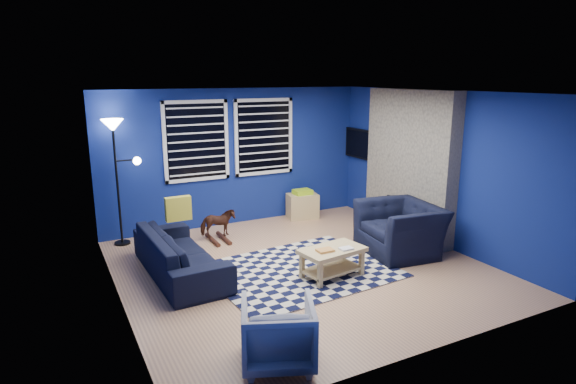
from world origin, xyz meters
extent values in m
plane|color=tan|center=(0.00, 0.00, 0.00)|extent=(5.00, 5.00, 0.00)
plane|color=white|center=(0.00, 0.00, 2.50)|extent=(5.00, 5.00, 0.00)
plane|color=navy|center=(0.00, 2.50, 1.25)|extent=(5.00, 0.00, 5.00)
plane|color=navy|center=(-2.50, 0.00, 1.25)|extent=(0.00, 5.00, 5.00)
plane|color=navy|center=(2.50, 0.00, 1.25)|extent=(0.00, 5.00, 5.00)
cube|color=gray|center=(2.37, 0.50, 1.25)|extent=(0.26, 2.00, 2.50)
cube|color=black|center=(2.23, 0.50, 0.35)|extent=(0.04, 0.70, 0.60)
cube|color=gray|center=(2.10, 0.50, 0.04)|extent=(0.50, 1.20, 0.08)
cube|color=black|center=(-0.75, 2.48, 1.60)|extent=(1.05, 0.02, 1.30)
cube|color=white|center=(-0.75, 2.47, 2.28)|extent=(1.17, 0.05, 0.06)
cube|color=white|center=(-0.75, 2.47, 0.92)|extent=(1.17, 0.05, 0.06)
cube|color=black|center=(0.55, 2.48, 1.60)|extent=(1.05, 0.02, 1.30)
cube|color=white|center=(0.55, 2.47, 2.28)|extent=(1.17, 0.05, 0.06)
cube|color=white|center=(0.55, 2.47, 0.92)|extent=(1.17, 0.05, 0.06)
cube|color=black|center=(2.45, 2.00, 1.40)|extent=(0.06, 1.00, 0.58)
cube|color=black|center=(2.42, 2.00, 1.40)|extent=(0.01, 0.92, 0.50)
cube|color=black|center=(-0.08, -0.10, 0.01)|extent=(2.64, 2.18, 0.02)
imported|color=black|center=(-1.62, 0.57, 0.31)|extent=(2.13, 0.90, 0.61)
imported|color=black|center=(1.67, -0.18, 0.39)|extent=(1.32, 1.19, 0.78)
imported|color=gray|center=(-1.35, -1.98, 0.32)|extent=(0.90, 0.92, 0.64)
imported|color=#4C2918|center=(-0.69, 1.66, 0.31)|extent=(0.37, 0.61, 0.48)
cube|color=tan|center=(0.21, -0.49, 0.39)|extent=(0.94, 0.62, 0.06)
cube|color=tan|center=(0.21, -0.49, 0.12)|extent=(0.85, 0.54, 0.03)
cube|color=#C47E38|center=(0.07, -0.54, 0.43)|extent=(0.24, 0.19, 0.03)
cube|color=silver|center=(0.36, -0.61, 0.43)|extent=(0.20, 0.15, 0.03)
cube|color=tan|center=(-0.16, -0.69, 0.19)|extent=(0.07, 0.07, 0.35)
cube|color=tan|center=(0.58, -0.69, 0.19)|extent=(0.07, 0.07, 0.35)
cube|color=tan|center=(-0.16, -0.30, 0.19)|extent=(0.07, 0.07, 0.35)
cube|color=tan|center=(0.58, -0.30, 0.19)|extent=(0.07, 0.07, 0.35)
cube|color=tan|center=(1.23, 2.19, 0.24)|extent=(0.63, 0.48, 0.48)
cube|color=black|center=(1.23, 2.19, 0.24)|extent=(0.55, 0.43, 0.38)
cube|color=#AFE01A|center=(1.23, 2.19, 0.52)|extent=(0.38, 0.32, 0.09)
cylinder|color=black|center=(-2.15, 2.25, 0.02)|extent=(0.26, 0.26, 0.03)
cylinder|color=black|center=(-2.15, 2.25, 0.97)|extent=(0.04, 0.04, 1.92)
cone|color=white|center=(-2.15, 2.25, 1.96)|extent=(0.34, 0.34, 0.19)
sphere|color=white|center=(-1.83, 2.20, 1.38)|extent=(0.13, 0.13, 0.13)
cube|color=gold|center=(-1.47, 1.14, 0.79)|extent=(0.38, 0.11, 0.36)
camera|label=1|loc=(-3.17, -5.72, 2.72)|focal=30.00mm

